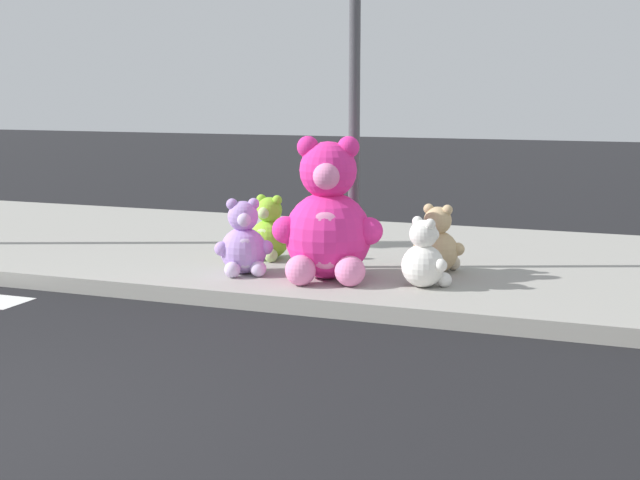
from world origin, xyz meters
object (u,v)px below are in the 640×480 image
at_px(plush_pink_large, 328,223).
at_px(plush_white, 425,259).
at_px(sign_pole, 354,94).
at_px(plush_tan, 438,245).
at_px(plush_lavender, 244,244).
at_px(plush_lime, 268,233).

relative_size(plush_pink_large, plush_white, 2.10).
height_order(sign_pole, plush_tan, sign_pole).
height_order(sign_pole, plush_lavender, sign_pole).
relative_size(plush_lavender, plush_lime, 1.08).
distance_m(plush_white, plush_lime, 1.96).
relative_size(plush_tan, plush_lime, 0.99).
xyz_separation_m(plush_pink_large, plush_lime, (-0.91, 0.69, -0.26)).
height_order(plush_tan, plush_lime, plush_lime).
height_order(plush_white, plush_lavender, plush_lavender).
xyz_separation_m(plush_white, plush_lime, (-1.83, 0.70, 0.02)).
distance_m(plush_tan, plush_lime, 1.79).
distance_m(sign_pole, plush_lime, 1.73).
bearing_deg(plush_pink_large, plush_lavender, -175.10).
bearing_deg(plush_lavender, plush_white, 2.02).
relative_size(plush_lavender, plush_tan, 1.09).
bearing_deg(sign_pole, plush_white, -34.58).
bearing_deg(plush_tan, sign_pole, -174.88).
bearing_deg(plush_lavender, plush_lime, 95.98).
bearing_deg(plush_pink_large, plush_tan, 36.75).
bearing_deg(plush_tan, plush_lime, 179.02).
bearing_deg(sign_pole, plush_lime, 173.77).
bearing_deg(sign_pole, plush_pink_large, -95.44).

